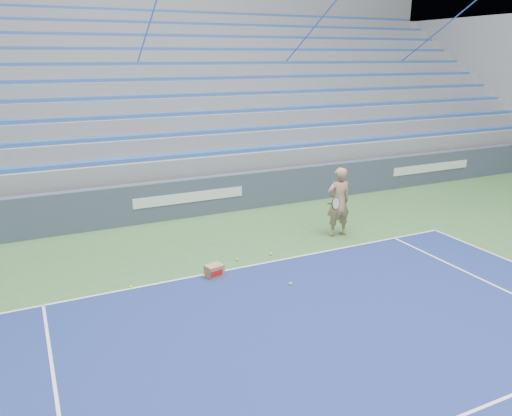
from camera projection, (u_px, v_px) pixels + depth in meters
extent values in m
cube|color=white|center=(246.00, 266.00, 10.89)|extent=(10.97, 0.05, 0.00)
cube|color=#3B475B|center=(188.00, 198.00, 14.18)|extent=(30.00, 0.30, 1.10)
cube|color=white|center=(190.00, 197.00, 14.03)|extent=(3.20, 0.02, 0.28)
cube|color=white|center=(432.00, 168.00, 17.74)|extent=(3.40, 0.02, 0.28)
cube|color=gray|center=(149.00, 167.00, 18.11)|extent=(30.00, 8.50, 1.10)
cube|color=gray|center=(147.00, 145.00, 17.88)|extent=(30.00, 8.50, 0.50)
cube|color=#2D56A4|center=(179.00, 155.00, 14.44)|extent=(29.60, 0.42, 0.11)
cube|color=gray|center=(144.00, 130.00, 18.10)|extent=(30.00, 7.65, 0.50)
cube|color=#2D56A4|center=(170.00, 134.00, 15.03)|extent=(29.60, 0.42, 0.11)
cube|color=gray|center=(140.00, 114.00, 18.32)|extent=(30.00, 6.80, 0.50)
cube|color=#2D56A4|center=(162.00, 114.00, 15.62)|extent=(29.60, 0.42, 0.11)
cube|color=gray|center=(137.00, 100.00, 18.54)|extent=(30.00, 5.95, 0.50)
cube|color=#2D56A4|center=(154.00, 96.00, 16.20)|extent=(29.60, 0.42, 0.11)
cube|color=gray|center=(133.00, 85.00, 18.76)|extent=(30.00, 5.10, 0.50)
cube|color=#2D56A4|center=(147.00, 79.00, 16.79)|extent=(29.60, 0.42, 0.11)
cube|color=gray|center=(130.00, 71.00, 18.98)|extent=(30.00, 4.25, 0.50)
cube|color=#2D56A4|center=(140.00, 64.00, 17.38)|extent=(29.60, 0.42, 0.11)
cube|color=gray|center=(126.00, 57.00, 19.20)|extent=(30.00, 3.40, 0.50)
cube|color=#2D56A4|center=(133.00, 49.00, 17.96)|extent=(29.60, 0.42, 0.11)
cube|color=gray|center=(123.00, 44.00, 19.42)|extent=(30.00, 2.55, 0.50)
cube|color=#2D56A4|center=(127.00, 35.00, 18.55)|extent=(29.60, 0.42, 0.11)
cube|color=gray|center=(120.00, 31.00, 19.64)|extent=(30.00, 1.70, 0.50)
cube|color=#2D56A4|center=(122.00, 22.00, 19.14)|extent=(29.60, 0.42, 0.11)
cube|color=gray|center=(117.00, 18.00, 19.86)|extent=(30.00, 0.85, 0.50)
cube|color=#2D56A4|center=(117.00, 10.00, 19.72)|extent=(29.60, 0.42, 0.11)
cube|color=gray|center=(462.00, 86.00, 23.61)|extent=(0.30, 8.80, 6.10)
cube|color=gray|center=(118.00, 75.00, 21.13)|extent=(31.00, 0.40, 7.30)
cylinder|color=#386EC5|center=(141.00, 50.00, 16.92)|extent=(0.05, 8.53, 5.04)
cylinder|color=#386EC5|center=(295.00, 51.00, 19.39)|extent=(0.05, 8.53, 5.04)
cylinder|color=#386EC5|center=(414.00, 51.00, 21.86)|extent=(0.05, 8.53, 5.04)
imported|color=tan|center=(338.00, 202.00, 12.57)|extent=(0.67, 0.47, 1.78)
cylinder|color=black|center=(332.00, 204.00, 12.20)|extent=(0.12, 0.27, 0.08)
cylinder|color=beige|center=(336.00, 203.00, 11.88)|extent=(0.29, 0.16, 0.28)
torus|color=black|center=(336.00, 203.00, 11.88)|extent=(0.31, 0.18, 0.30)
cube|color=#A4764F|center=(214.00, 271.00, 10.38)|extent=(0.40, 0.34, 0.26)
cube|color=#B21E19|center=(217.00, 273.00, 10.26)|extent=(0.28, 0.07, 0.12)
sphere|color=#BBE92F|center=(204.00, 276.00, 10.38)|extent=(0.07, 0.07, 0.07)
sphere|color=#BBE92F|center=(271.00, 254.00, 11.52)|extent=(0.07, 0.07, 0.07)
sphere|color=#BBE92F|center=(290.00, 284.00, 10.02)|extent=(0.07, 0.07, 0.07)
sphere|color=#BBE92F|center=(131.00, 287.00, 9.88)|extent=(0.07, 0.07, 0.07)
sphere|color=#BBE92F|center=(237.00, 259.00, 11.21)|extent=(0.07, 0.07, 0.07)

